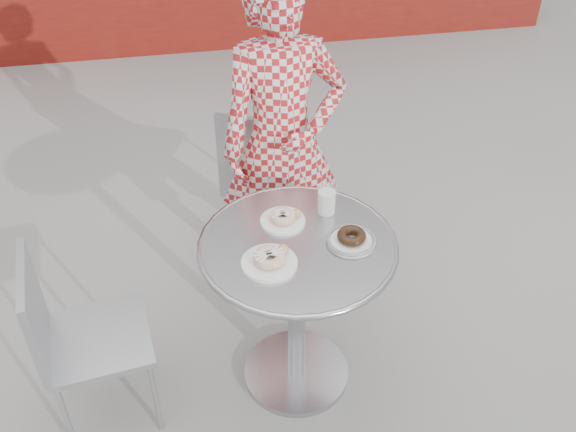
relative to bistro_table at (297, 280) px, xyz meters
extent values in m
plane|color=#999692|center=(0.01, -0.03, -0.57)|extent=(60.00, 60.00, 0.00)
cylinder|color=#B9B9BE|center=(0.00, 0.00, -0.56)|extent=(0.46, 0.46, 0.03)
cylinder|color=#B9B9BE|center=(0.00, 0.00, -0.19)|extent=(0.07, 0.07, 0.73)
cylinder|color=#B9B9BE|center=(0.00, 0.00, 0.17)|extent=(0.73, 0.73, 0.02)
torus|color=#B9B9BE|center=(0.00, 0.00, 0.17)|extent=(0.75, 0.75, 0.02)
cube|color=#A8AAAF|center=(0.06, 0.89, -0.12)|extent=(0.56, 0.56, 0.03)
cube|color=#A8AAAF|center=(-0.03, 0.71, 0.11)|extent=(0.40, 0.20, 0.42)
cube|color=#A8AAAF|center=(-0.78, -0.02, -0.16)|extent=(0.44, 0.44, 0.03)
cube|color=#A8AAAF|center=(-0.96, -0.04, 0.05)|extent=(0.08, 0.39, 0.39)
imported|color=#AB1A1D|center=(0.07, 0.67, 0.21)|extent=(0.59, 0.41, 1.57)
cylinder|color=white|center=(-0.03, 0.14, 0.19)|extent=(0.17, 0.17, 0.01)
torus|color=#CA7B4D|center=(-0.03, 0.14, 0.21)|extent=(0.10, 0.10, 0.03)
sphere|color=#B77A3F|center=(0.02, 0.14, 0.21)|extent=(0.03, 0.03, 0.03)
cylinder|color=white|center=(-0.12, -0.09, 0.19)|extent=(0.20, 0.20, 0.01)
torus|color=#CA7B4D|center=(-0.12, -0.09, 0.22)|extent=(0.12, 0.12, 0.04)
sphere|color=#B77A3F|center=(-0.07, -0.06, 0.22)|extent=(0.04, 0.04, 0.04)
cylinder|color=white|center=(0.20, -0.03, 0.19)|extent=(0.18, 0.18, 0.01)
torus|color=black|center=(0.20, -0.03, 0.22)|extent=(0.11, 0.11, 0.04)
torus|color=black|center=(0.20, -0.03, 0.19)|extent=(0.19, 0.19, 0.02)
cylinder|color=white|center=(0.15, 0.16, 0.23)|extent=(0.07, 0.07, 0.10)
cylinder|color=white|center=(0.15, 0.16, 0.24)|extent=(0.07, 0.07, 0.12)
camera|label=1|loc=(-0.38, -1.77, 1.72)|focal=40.00mm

